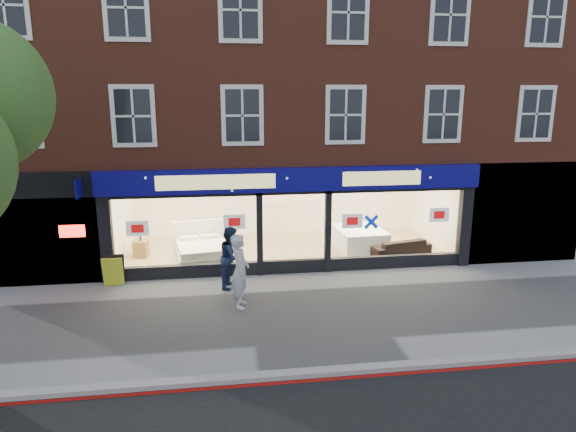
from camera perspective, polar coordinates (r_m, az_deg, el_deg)
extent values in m
plane|color=gray|center=(13.21, 2.70, -10.72)|extent=(120.00, 120.00, 0.00)
cube|color=#8C0A07|center=(10.52, 5.98, -17.51)|extent=(60.00, 0.10, 0.01)
cube|color=gray|center=(10.66, 5.72, -16.72)|extent=(60.00, 0.25, 0.12)
cube|color=tan|center=(18.05, -0.40, -3.81)|extent=(11.00, 4.50, 0.10)
cube|color=brown|center=(19.01, -1.17, 17.20)|extent=(19.00, 8.00, 6.70)
cube|color=#090664|center=(15.09, 0.79, 4.09)|extent=(11.40, 0.28, 0.70)
cube|color=black|center=(15.96, 0.65, -5.58)|extent=(11.00, 0.18, 0.40)
cube|color=black|center=(15.77, -19.51, -2.43)|extent=(0.35, 0.30, 2.60)
cube|color=black|center=(17.29, 19.00, -1.03)|extent=(0.35, 0.30, 2.60)
cube|color=white|center=(15.38, -11.36, -1.72)|extent=(4.20, 0.02, 2.10)
cube|color=white|center=(16.32, 12.05, -0.88)|extent=(4.20, 0.02, 2.10)
cube|color=white|center=(15.84, 0.56, -2.13)|extent=(1.80, 0.02, 2.10)
cube|color=silver|center=(19.90, -1.27, 1.54)|extent=(11.00, 0.20, 2.60)
cube|color=#FFEAC6|center=(17.46, -0.41, 4.21)|extent=(11.00, 4.50, 0.12)
cube|color=black|center=(16.47, -26.61, -1.18)|extent=(3.80, 0.60, 3.30)
cube|color=#FF140C|center=(15.81, -22.86, -1.56)|extent=(0.70, 0.04, 0.35)
cube|color=black|center=(18.33, 24.45, 0.40)|extent=(4.00, 0.40, 3.30)
cube|color=white|center=(16.94, -9.47, -4.41)|extent=(1.88, 2.11, 0.33)
cube|color=white|center=(16.85, -9.51, -3.50)|extent=(1.80, 2.02, 0.23)
cube|color=white|center=(17.77, -9.97, -2.23)|extent=(1.67, 0.39, 1.13)
cube|color=white|center=(17.41, -10.98, -2.42)|extent=(0.65, 0.39, 0.11)
cube|color=white|center=(17.49, -8.70, -2.25)|extent=(0.65, 0.39, 0.11)
cube|color=brown|center=(17.79, -16.01, -3.51)|extent=(0.51, 0.51, 0.55)
cube|color=white|center=(18.06, 7.91, -3.35)|extent=(1.63, 2.01, 0.25)
cube|color=white|center=(17.99, 7.94, -2.58)|extent=(1.63, 2.01, 0.25)
cube|color=white|center=(17.92, 7.97, -1.81)|extent=(1.63, 2.01, 0.25)
imported|color=black|center=(17.56, 12.27, -3.43)|extent=(2.18, 1.24, 0.60)
cube|color=gold|center=(15.65, -18.82, -5.77)|extent=(0.59, 0.38, 0.89)
imported|color=#B8B9C0|center=(13.29, -5.34, -6.10)|extent=(0.55, 0.76, 1.94)
imported|color=#182443|center=(14.69, -6.28, -4.57)|extent=(0.89, 1.02, 1.77)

